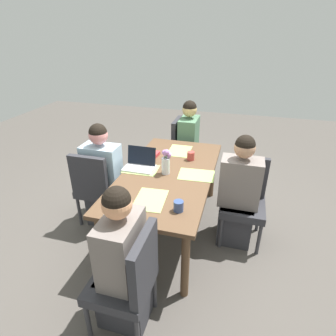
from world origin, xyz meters
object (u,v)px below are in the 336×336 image
(dining_table, at_px, (168,179))
(coffee_mug_centre_left, at_px, (191,156))
(person_head_right_right_near, at_px, (188,147))
(coffee_mug_near_right, at_px, (140,214))
(flower_vase, at_px, (166,160))
(chair_near_left_near, at_px, (244,196))
(chair_far_left_far, at_px, (96,185))
(person_near_left_near, at_px, (238,197))
(laptop_far_left_far, at_px, (140,164))
(person_head_left_left_mid, at_px, (123,267))
(chair_head_right_right_near, at_px, (184,146))
(chair_head_left_left_mid, at_px, (130,278))
(book_red_cover, at_px, (151,155))
(person_far_left_far, at_px, (104,181))
(coffee_mug_near_left, at_px, (179,206))

(dining_table, distance_m, coffee_mug_centre_left, 0.42)
(person_head_right_right_near, xyz_separation_m, coffee_mug_near_right, (-2.04, -0.04, 0.25))
(flower_vase, bearing_deg, chair_near_left_near, -80.20)
(chair_far_left_far, height_order, coffee_mug_centre_left, chair_far_left_far)
(person_near_left_near, xyz_separation_m, laptop_far_left_far, (-0.02, 1.05, 0.24))
(person_head_left_left_mid, height_order, coffee_mug_centre_left, person_head_left_left_mid)
(chair_far_left_far, xyz_separation_m, chair_head_right_right_near, (1.37, -0.70, 0.00))
(chair_head_right_right_near, height_order, coffee_mug_centre_left, chair_head_right_right_near)
(chair_head_left_left_mid, bearing_deg, person_near_left_near, -28.94)
(chair_far_left_far, distance_m, coffee_mug_near_right, 1.13)
(dining_table, relative_size, chair_near_left_near, 2.01)
(coffee_mug_centre_left, bearing_deg, laptop_far_left_far, 125.61)
(person_near_left_near, bearing_deg, person_head_left_left_mid, 147.18)
(coffee_mug_near_right, bearing_deg, flower_vase, 1.61)
(coffee_mug_near_right, height_order, coffee_mug_centre_left, coffee_mug_near_right)
(chair_far_left_far, bearing_deg, person_head_right_right_near, -30.67)
(person_head_right_right_near, bearing_deg, book_red_cover, 163.58)
(chair_head_right_right_near, distance_m, coffee_mug_near_right, 2.12)
(person_near_left_near, xyz_separation_m, chair_far_left_far, (-0.14, 1.54, -0.03))
(person_head_right_right_near, xyz_separation_m, book_red_cover, (-0.88, 0.26, 0.22))
(person_head_left_left_mid, height_order, flower_vase, person_head_left_left_mid)
(chair_far_left_far, relative_size, coffee_mug_near_right, 8.48)
(person_far_left_far, xyz_separation_m, book_red_cover, (0.35, -0.46, 0.22))
(person_head_left_left_mid, height_order, chair_far_left_far, person_head_left_left_mid)
(coffee_mug_near_right, bearing_deg, dining_table, 0.65)
(chair_head_left_left_mid, height_order, person_far_left_far, person_far_left_far)
(chair_near_left_near, bearing_deg, chair_far_left_far, 97.55)
(chair_far_left_far, bearing_deg, coffee_mug_near_left, -116.20)
(person_near_left_near, bearing_deg, chair_head_right_right_near, 34.38)
(chair_near_left_near, relative_size, person_near_left_near, 0.75)
(flower_vase, height_order, coffee_mug_centre_left, flower_vase)
(chair_head_right_right_near, bearing_deg, chair_far_left_far, 152.87)
(person_near_left_near, distance_m, chair_head_right_right_near, 1.49)
(chair_near_left_near, height_order, person_far_left_far, person_far_left_far)
(flower_vase, bearing_deg, book_red_cover, 38.15)
(laptop_far_left_far, height_order, book_red_cover, laptop_far_left_far)
(coffee_mug_near_left, bearing_deg, person_far_left_far, 59.26)
(dining_table, distance_m, chair_far_left_far, 0.83)
(chair_head_left_left_mid, height_order, person_head_right_right_near, person_head_right_right_near)
(person_near_left_near, height_order, coffee_mug_near_left, person_near_left_near)
(flower_vase, bearing_deg, person_near_left_near, -85.04)
(person_head_left_left_mid, bearing_deg, coffee_mug_near_right, -5.77)
(person_head_right_right_near, bearing_deg, person_near_left_near, -146.76)
(person_near_left_near, relative_size, flower_vase, 4.32)
(person_head_right_right_near, bearing_deg, person_far_left_far, 149.88)
(person_head_left_left_mid, bearing_deg, person_near_left_near, -32.82)
(chair_head_left_left_mid, height_order, person_head_left_left_mid, person_head_left_left_mid)
(chair_head_left_left_mid, distance_m, person_head_right_right_near, 2.41)
(coffee_mug_near_left, bearing_deg, chair_near_left_near, -35.54)
(dining_table, height_order, coffee_mug_centre_left, coffee_mug_centre_left)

